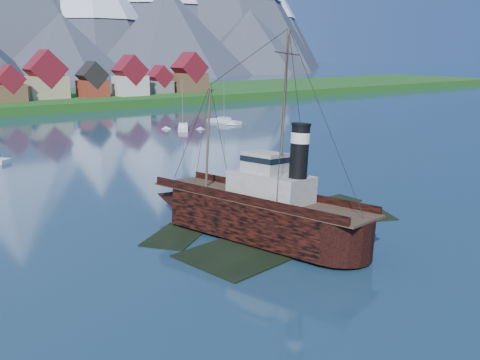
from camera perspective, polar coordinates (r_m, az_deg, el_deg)
ground at (r=58.89m, az=3.77°, el=-5.79°), size 1400.00×1400.00×0.00m
shoal at (r=61.64m, az=3.70°, el=-5.24°), size 31.71×21.24×1.14m
tugboat_wreck at (r=58.04m, az=0.95°, el=-3.05°), size 6.72×28.97×22.96m
sailboat_d at (r=138.41m, az=-6.08°, el=5.50°), size 7.27×9.54×13.30m
sailboat_e at (r=150.65m, az=-1.71°, el=6.22°), size 4.36×11.55×13.07m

